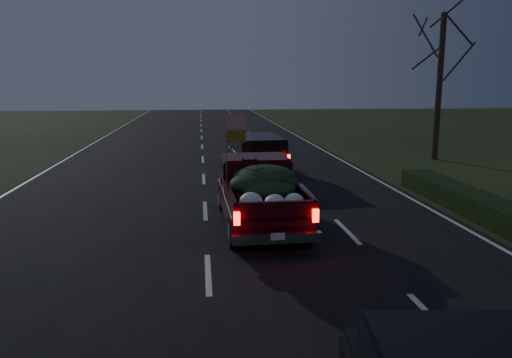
{
  "coord_description": "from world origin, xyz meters",
  "views": [
    {
      "loc": [
        -0.1,
        -9.47,
        3.79
      ],
      "look_at": [
        1.32,
        3.21,
        1.3
      ],
      "focal_mm": 35.0,
      "sensor_mm": 36.0,
      "label": 1
    }
  ],
  "objects": [
    {
      "name": "ground",
      "position": [
        0.0,
        0.0,
        0.0
      ],
      "size": [
        120.0,
        120.0,
        0.0
      ],
      "primitive_type": "plane",
      "color": "black",
      "rests_on": "ground"
    },
    {
      "name": "road_asphalt",
      "position": [
        0.0,
        0.0,
        0.01
      ],
      "size": [
        14.0,
        120.0,
        0.02
      ],
      "primitive_type": "cube",
      "color": "black",
      "rests_on": "ground"
    },
    {
      "name": "hedge_row",
      "position": [
        7.8,
        3.0,
        0.3
      ],
      "size": [
        1.0,
        10.0,
        0.6
      ],
      "primitive_type": "cube",
      "color": "black",
      "rests_on": "ground"
    },
    {
      "name": "bare_tree_far",
      "position": [
        11.5,
        14.0,
        5.23
      ],
      "size": [
        3.6,
        3.6,
        7.0
      ],
      "color": "black",
      "rests_on": "ground"
    },
    {
      "name": "pickup_truck",
      "position": [
        1.44,
        3.45,
        0.98
      ],
      "size": [
        2.06,
        5.06,
        2.62
      ],
      "rotation": [
        0.0,
        0.0,
        0.03
      ],
      "color": "#3A070F",
      "rests_on": "ground"
    },
    {
      "name": "lead_suv",
      "position": [
        2.26,
        11.2,
        0.97
      ],
      "size": [
        2.2,
        4.58,
        1.28
      ],
      "rotation": [
        0.0,
        0.0,
        0.08
      ],
      "color": "black",
      "rests_on": "ground"
    }
  ]
}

